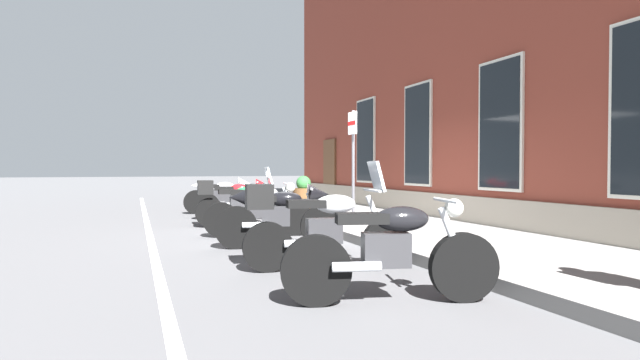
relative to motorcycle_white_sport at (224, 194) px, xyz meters
The scene contains 12 objects.
ground_plane 5.11m from the motorcycle_white_sport, 12.51° to the left, with size 140.00×140.00×0.00m, color #4C4C4F.
sidewalk 5.64m from the motorcycle_white_sport, 28.11° to the left, with size 26.77×3.10×0.16m, color slate.
lane_stripe 5.41m from the motorcycle_white_sport, 22.95° to the right, with size 26.77×0.12×0.01m, color silver.
motorcycle_white_sport is the anchor object (origin of this frame).
motorcycle_red_sport 1.75m from the motorcycle_white_sport, ahead, with size 0.76×2.06×1.01m.
motorcycle_green_touring 3.33m from the motorcycle_white_sport, ahead, with size 0.62×2.04×1.30m.
motorcycle_grey_naked 5.06m from the motorcycle_white_sport, ahead, with size 0.62×2.03×1.00m.
motorcycle_black_sport 6.55m from the motorcycle_white_sport, ahead, with size 0.74×2.00×1.03m.
motorcycle_silver_touring 8.34m from the motorcycle_white_sport, ahead, with size 0.69×2.14×1.37m.
motorcycle_black_naked 10.09m from the motorcycle_white_sport, ahead, with size 0.75×2.05×0.99m.
parking_sign 5.55m from the motorcycle_white_sport, 17.96° to the left, with size 0.36×0.07×2.25m.
barrel_planter 2.32m from the motorcycle_white_sport, 57.60° to the left, with size 0.60×0.60×0.91m.
Camera 1 is at (9.31, -3.46, 1.28)m, focal length 28.33 mm.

